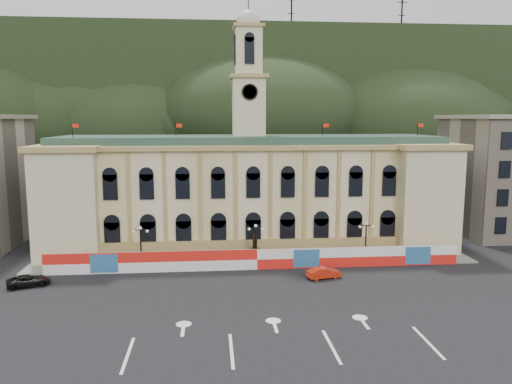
{
  "coord_description": "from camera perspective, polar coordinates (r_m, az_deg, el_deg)",
  "views": [
    {
      "loc": [
        -5.45,
        -42.89,
        18.06
      ],
      "look_at": [
        0.14,
        18.0,
        9.01
      ],
      "focal_mm": 35.0,
      "sensor_mm": 36.0,
      "label": 1
    }
  ],
  "objects": [
    {
      "name": "ground",
      "position": [
        46.86,
        1.9,
        -14.25
      ],
      "size": [
        260.0,
        260.0,
        0.0
      ],
      "primitive_type": "plane",
      "color": "black",
      "rests_on": "ground"
    },
    {
      "name": "lane_markings",
      "position": [
        42.33,
        2.78,
        -16.84
      ],
      "size": [
        26.0,
        10.0,
        0.02
      ],
      "primitive_type": null,
      "color": "white",
      "rests_on": "ground"
    },
    {
      "name": "hill_ridge",
      "position": [
        164.98,
        -3.38,
        8.9
      ],
      "size": [
        230.0,
        80.0,
        64.0
      ],
      "color": "black",
      "rests_on": "ground"
    },
    {
      "name": "city_hall",
      "position": [
        71.47,
        -0.82,
        0.2
      ],
      "size": [
        56.2,
        17.6,
        37.1
      ],
      "color": "beige",
      "rests_on": "ground"
    },
    {
      "name": "hoarding_fence",
      "position": [
        60.6,
        0.18,
        -7.68
      ],
      "size": [
        50.0,
        0.44,
        2.5
      ],
      "color": "red",
      "rests_on": "ground"
    },
    {
      "name": "pavement",
      "position": [
        63.49,
        -0.1,
        -8.03
      ],
      "size": [
        56.0,
        5.5,
        0.16
      ],
      "primitive_type": "cube",
      "color": "slate",
      "rests_on": "ground"
    },
    {
      "name": "statue",
      "position": [
        63.42,
        -0.12,
        -7.01
      ],
      "size": [
        1.4,
        1.4,
        3.72
      ],
      "color": "#595651",
      "rests_on": "ground"
    },
    {
      "name": "lamp_left",
      "position": [
        62.33,
        -13.03,
        -5.71
      ],
      "size": [
        1.96,
        0.44,
        5.15
      ],
      "color": "black",
      "rests_on": "ground"
    },
    {
      "name": "lamp_center",
      "position": [
        61.98,
        -0.04,
        -5.57
      ],
      "size": [
        1.96,
        0.44,
        5.15
      ],
      "color": "black",
      "rests_on": "ground"
    },
    {
      "name": "lamp_right",
      "position": [
        64.73,
        12.45,
        -5.17
      ],
      "size": [
        1.96,
        0.44,
        5.15
      ],
      "color": "black",
      "rests_on": "ground"
    },
    {
      "name": "red_sedan",
      "position": [
        57.98,
        7.75,
        -9.13
      ],
      "size": [
        3.12,
        4.59,
        1.31
      ],
      "primitive_type": "imported",
      "rotation": [
        0.0,
        0.0,
        1.8
      ],
      "color": "red",
      "rests_on": "ground"
    },
    {
      "name": "black_suv",
      "position": [
        60.23,
        -24.54,
        -9.2
      ],
      "size": [
        5.01,
        5.82,
        1.24
      ],
      "primitive_type": "imported",
      "rotation": [
        0.0,
        0.0,
        1.93
      ],
      "color": "black",
      "rests_on": "ground"
    }
  ]
}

